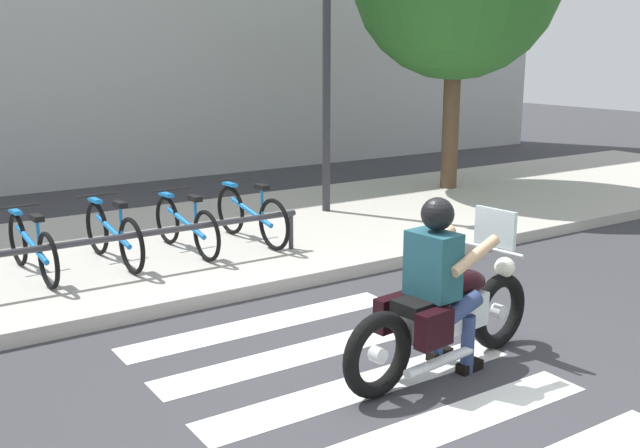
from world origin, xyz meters
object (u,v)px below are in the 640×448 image
Objects in this scene: motorcycle at (445,316)px; bicycle_2 at (32,247)px; bicycle_4 at (186,225)px; bike_rack at (88,244)px; rider at (440,273)px; bicycle_3 at (113,234)px; street_lamp at (327,40)px; bicycle_5 at (251,215)px.

motorcycle is 4.59m from bicycle_2.
bicycle_4 is 1.45m from bike_rack.
bicycle_4 is at bearing 97.14° from motorcycle.
motorcycle is 0.42× the size of bike_rack.
rider is 4.21m from bicycle_3.
bicycle_2 is at bearing 119.77° from motorcycle.
motorcycle is at bearing -61.87° from bike_rack.
bicycle_3 is 1.01× the size of bicycle_4.
rider is at bearing -61.10° from bicycle_2.
rider is at bearing -71.78° from bicycle_3.
street_lamp is (3.62, 1.03, 2.17)m from bicycle_3.
bicycle_4 is 0.36× the size of street_lamp.
bike_rack is at bearing -128.74° from bicycle_3.
rider is 3.87m from bike_rack.
motorcycle is 4.01m from bicycle_4.
rider is 0.33× the size of street_lamp.
bicycle_5 is (0.89, -0.00, 0.02)m from bicycle_4.
bicycle_2 is (-2.28, 3.98, 0.02)m from motorcycle.
bike_rack is (-1.76, 3.43, -0.27)m from rider.
bicycle_5 is at bearing 13.99° from bike_rack.
bicycle_5 is at bearing -0.05° from bicycle_4.
bicycle_2 is at bearing 128.72° from bike_rack.
bicycle_4 is 0.89m from bicycle_5.
bike_rack is at bearing -51.28° from bicycle_2.
bicycle_2 is 1.02× the size of bicycle_3.
bicycle_5 is at bearing -0.02° from bicycle_2.
motorcycle is 1.31× the size of bicycle_3.
bicycle_2 reaches higher than bike_rack.
rider is 0.29× the size of bike_rack.
rider reaches higher than motorcycle.
rider is at bearing -62.90° from bike_rack.
bicycle_3 reaches higher than bicycle_4.
bicycle_5 is at bearing -0.00° from bicycle_3.
motorcycle is at bearing -60.23° from bicycle_2.
motorcycle is 5.91m from street_lamp.
bicycle_2 is at bearing 179.93° from bicycle_3.
bicycle_3 is 0.89m from bicycle_4.
bicycle_5 is at bearing 84.39° from motorcycle.
street_lamp is at bearing 65.27° from rider.
motorcycle reaches higher than bicycle_3.
rider is 0.90× the size of bicycle_4.
bicycle_5 is 0.38× the size of street_lamp.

